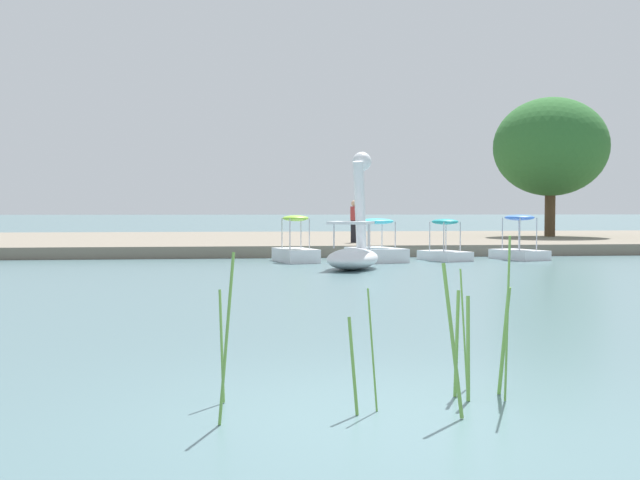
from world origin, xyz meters
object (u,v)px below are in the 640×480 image
(pedal_boat_cyan, at_px, (376,249))
(pedal_boat_blue, at_px, (519,247))
(pedal_boat_teal, at_px, (445,248))
(pedal_boat_lime, at_px, (296,249))
(swan_boat, at_px, (354,245))
(tree_broadleaf_left, at_px, (551,147))
(person_on_path, at_px, (354,220))

(pedal_boat_cyan, xyz_separation_m, pedal_boat_blue, (5.28, 0.46, 0.03))
(pedal_boat_cyan, relative_size, pedal_boat_teal, 1.15)
(pedal_boat_lime, bearing_deg, swan_boat, -67.10)
(pedal_boat_blue, xyz_separation_m, tree_broadleaf_left, (5.95, 11.06, 4.47))
(pedal_boat_teal, height_order, tree_broadleaf_left, tree_broadleaf_left)
(pedal_boat_cyan, height_order, pedal_boat_teal, pedal_boat_cyan)
(swan_boat, height_order, pedal_boat_blue, swan_boat)
(pedal_boat_cyan, xyz_separation_m, tree_broadleaf_left, (11.23, 11.53, 4.51))
(pedal_boat_cyan, relative_size, person_on_path, 1.45)
(tree_broadleaf_left, relative_size, person_on_path, 4.59)
(pedal_boat_blue, bearing_deg, pedal_boat_cyan, -174.98)
(pedal_boat_teal, distance_m, tree_broadleaf_left, 14.91)
(tree_broadleaf_left, distance_m, person_on_path, 13.31)
(swan_boat, distance_m, pedal_boat_lime, 3.69)
(pedal_boat_cyan, height_order, pedal_boat_blue, pedal_boat_blue)
(swan_boat, relative_size, pedal_boat_cyan, 1.42)
(pedal_boat_lime, xyz_separation_m, person_on_path, (2.87, 4.99, 0.94))
(pedal_boat_teal, xyz_separation_m, pedal_boat_blue, (2.77, 0.16, 0.04))
(pedal_boat_lime, relative_size, person_on_path, 1.32)
(pedal_boat_cyan, height_order, tree_broadleaf_left, tree_broadleaf_left)
(pedal_boat_teal, bearing_deg, pedal_boat_lime, -178.08)
(pedal_boat_lime, relative_size, pedal_boat_blue, 0.99)
(swan_boat, distance_m, pedal_boat_blue, 7.58)
(pedal_boat_teal, relative_size, pedal_boat_blue, 0.95)
(pedal_boat_cyan, bearing_deg, swan_boat, -111.92)
(pedal_boat_lime, bearing_deg, pedal_boat_teal, 1.92)
(swan_boat, xyz_separation_m, pedal_boat_blue, (6.59, 3.73, -0.25))
(swan_boat, xyz_separation_m, tree_broadleaf_left, (12.54, 14.79, 4.22))
(pedal_boat_lime, xyz_separation_m, pedal_boat_blue, (8.03, 0.33, 0.04))
(pedal_boat_lime, height_order, pedal_boat_teal, pedal_boat_lime)
(pedal_boat_blue, relative_size, tree_broadleaf_left, 0.29)
(swan_boat, relative_size, tree_broadleaf_left, 0.45)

